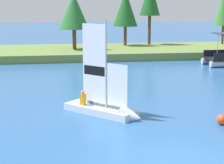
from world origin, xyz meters
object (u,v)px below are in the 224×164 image
at_px(shoreline_tree_left, 74,11).
at_px(channel_buoy, 222,120).
at_px(shoreline_tree_midright, 224,6).
at_px(sailboat, 111,108).
at_px(shoreline_tree_midleft, 125,8).

height_order(shoreline_tree_left, channel_buoy, shoreline_tree_left).
bearing_deg(shoreline_tree_midright, channel_buoy, -113.98).
bearing_deg(sailboat, shoreline_tree_midright, 101.14).
distance_m(shoreline_tree_midright, sailboat, 30.61).
distance_m(shoreline_tree_midleft, sailboat, 26.13).
relative_size(shoreline_tree_left, sailboat, 1.12).
distance_m(shoreline_tree_midright, channel_buoy, 30.15).
height_order(shoreline_tree_midleft, channel_buoy, shoreline_tree_midleft).
distance_m(shoreline_tree_left, sailboat, 22.79).
bearing_deg(shoreline_tree_midright, shoreline_tree_midleft, 179.00).
bearing_deg(sailboat, channel_buoy, 21.45).
xyz_separation_m(shoreline_tree_left, shoreline_tree_midright, (17.72, 2.61, 0.48)).
xyz_separation_m(shoreline_tree_midright, sailboat, (-17.05, -24.97, -4.82)).
distance_m(shoreline_tree_midleft, shoreline_tree_midright, 11.75).
distance_m(shoreline_tree_left, shoreline_tree_midleft, 6.61).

